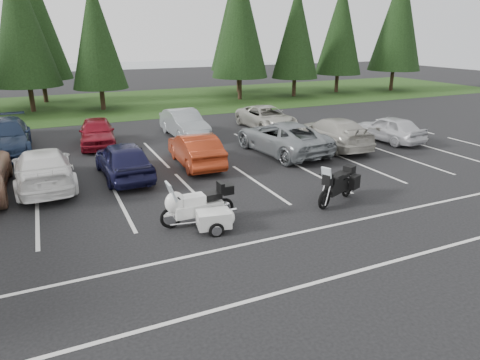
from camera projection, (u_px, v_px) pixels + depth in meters
name	position (u px, v px, depth m)	size (l,w,h in m)	color
ground	(190.00, 205.00, 15.00)	(120.00, 120.00, 0.00)	black
grass_strip	(100.00, 105.00, 35.64)	(80.00, 16.00, 0.01)	#1D3711
lake_water	(100.00, 73.00, 63.86)	(70.00, 50.00, 0.02)	gray
stall_markings	(174.00, 187.00, 16.72)	(32.00, 16.00, 0.01)	silver
conifer_4	(19.00, 21.00, 30.59)	(4.80, 4.80, 11.17)	#332316
conifer_5	(96.00, 34.00, 31.74)	(4.14, 4.14, 9.63)	#332316
conifer_6	(240.00, 20.00, 36.53)	(4.93, 4.93, 11.48)	#332316
conifer_7	(296.00, 32.00, 38.72)	(4.27, 4.27, 9.94)	#332316
conifer_8	(341.00, 28.00, 41.45)	(4.53, 4.53, 10.56)	#332316
conifer_9	(399.00, 18.00, 42.40)	(5.19, 5.19, 12.10)	#332316
conifer_back_b	(34.00, 19.00, 34.86)	(4.97, 4.97, 11.58)	#332316
conifer_back_c	(238.00, 13.00, 41.10)	(5.50, 5.50, 12.81)	#332316
car_near_3	(43.00, 168.00, 16.53)	(2.12, 5.21, 1.51)	white
car_near_4	(124.00, 160.00, 17.59)	(1.82, 4.53, 1.54)	#161638
car_near_5	(195.00, 149.00, 19.29)	(1.55, 4.44, 1.46)	#9C2E13
car_near_6	(282.00, 137.00, 21.25)	(2.62, 5.68, 1.58)	gray
car_near_7	(332.00, 132.00, 22.38)	(2.16, 5.30, 1.54)	#AEAA9F
car_near_8	(389.00, 129.00, 23.56)	(1.68, 4.18, 1.42)	silver
car_far_1	(5.00, 137.00, 21.08)	(2.34, 5.76, 1.67)	#1B2943
car_far_2	(97.00, 132.00, 22.60)	(1.73, 4.31, 1.47)	maroon
car_far_3	(184.00, 124.00, 24.54)	(1.63, 4.66, 1.54)	gray
car_far_4	(267.00, 118.00, 26.63)	(2.31, 5.01, 1.39)	#AEACA0
touring_motorcycle	(198.00, 201.00, 13.33)	(2.71, 0.83, 1.50)	white
cargo_trailer	(214.00, 221.00, 12.89)	(1.44, 0.81, 0.67)	white
adventure_motorcycle	(337.00, 182.00, 14.95)	(2.50, 0.87, 1.52)	black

